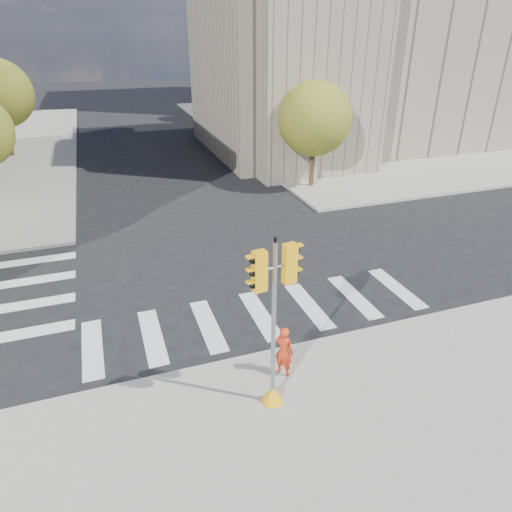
% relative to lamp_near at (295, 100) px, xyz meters
% --- Properties ---
extents(ground, '(160.00, 160.00, 0.00)m').
position_rel_lamp_near_xyz_m(ground, '(-8.00, -14.00, -4.58)').
color(ground, black).
rests_on(ground, ground).
extents(sidewalk_far_right, '(28.00, 40.00, 0.15)m').
position_rel_lamp_near_xyz_m(sidewalk_far_right, '(12.00, 12.00, -4.50)').
color(sidewalk_far_right, gray).
rests_on(sidewalk_far_right, ground).
extents(civic_building, '(26.00, 16.00, 19.39)m').
position_rel_lamp_near_xyz_m(civic_building, '(7.59, 5.12, 2.68)').
color(civic_building, gray).
rests_on(civic_building, ground).
extents(tree_re_near, '(4.20, 4.20, 6.16)m').
position_rel_lamp_near_xyz_m(tree_re_near, '(-0.50, -4.00, -0.53)').
color(tree_re_near, '#382616').
rests_on(tree_re_near, ground).
extents(tree_re_mid, '(4.60, 4.60, 6.66)m').
position_rel_lamp_near_xyz_m(tree_re_mid, '(-0.50, 8.00, -0.23)').
color(tree_re_mid, '#382616').
rests_on(tree_re_mid, ground).
extents(tree_re_far, '(4.00, 4.00, 5.88)m').
position_rel_lamp_near_xyz_m(tree_re_far, '(-0.50, 20.00, -0.71)').
color(tree_re_far, '#382616').
rests_on(tree_re_far, ground).
extents(lamp_near, '(0.35, 0.18, 8.11)m').
position_rel_lamp_near_xyz_m(lamp_near, '(0.00, 0.00, 0.00)').
color(lamp_near, black).
rests_on(lamp_near, sidewalk_far_right).
extents(lamp_far, '(0.35, 0.18, 8.11)m').
position_rel_lamp_near_xyz_m(lamp_far, '(0.00, 14.00, 0.00)').
color(lamp_far, black).
rests_on(lamp_far, sidewalk_far_right).
extents(traffic_signal, '(1.08, 0.56, 4.57)m').
position_rel_lamp_near_xyz_m(traffic_signal, '(-9.21, -19.97, -2.49)').
color(traffic_signal, '#FFAF0D').
rests_on(traffic_signal, sidewalk_near).
extents(photographer, '(0.62, 0.66, 1.51)m').
position_rel_lamp_near_xyz_m(photographer, '(-8.54, -19.08, -3.67)').
color(photographer, red).
rests_on(photographer, sidewalk_near).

